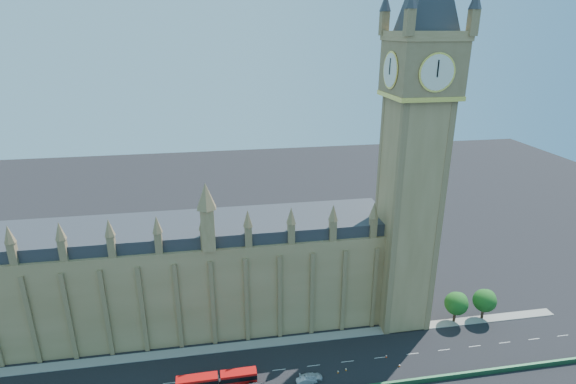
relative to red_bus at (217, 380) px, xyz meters
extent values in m
plane|color=black|center=(9.85, 2.46, -1.53)|extent=(400.00, 400.00, 0.00)
cube|color=olive|center=(-15.15, 24.46, 10.97)|extent=(120.00, 20.00, 25.00)
cube|color=#2D3035|center=(-15.15, 24.46, 24.97)|extent=(120.00, 18.00, 3.00)
cube|color=olive|center=(47.85, 16.46, 27.47)|extent=(12.00, 12.00, 58.00)
cube|color=olive|center=(47.85, 16.46, 62.47)|extent=(14.00, 14.00, 12.00)
cylinder|color=silver|center=(47.85, 9.31, 62.47)|extent=(7.20, 0.30, 7.20)
cube|color=olive|center=(47.85, 16.46, 69.47)|extent=(14.50, 14.50, 2.00)
cube|color=gray|center=(9.85, 11.96, -1.45)|extent=(160.00, 3.00, 0.16)
cylinder|color=#382619|center=(61.85, 12.46, 0.47)|extent=(0.70, 0.70, 4.00)
sphere|color=#134A17|center=(61.85, 12.46, 3.97)|extent=(6.00, 6.00, 6.00)
sphere|color=#134A17|center=(62.65, 12.76, 4.57)|extent=(4.38, 4.38, 4.38)
cylinder|color=#382619|center=(69.85, 12.46, 0.47)|extent=(0.70, 0.70, 4.00)
sphere|color=#134A17|center=(69.85, 12.46, 3.97)|extent=(6.00, 6.00, 6.00)
sphere|color=#134A17|center=(70.65, 12.76, 4.57)|extent=(4.38, 4.38, 4.38)
cube|color=red|center=(-4.15, -0.05, -0.08)|extent=(8.75, 2.54, 2.91)
cube|color=red|center=(4.66, 0.06, -0.08)|extent=(7.78, 2.52, 2.91)
cube|color=black|center=(-4.15, -0.05, 0.27)|extent=(8.80, 2.59, 1.10)
cube|color=black|center=(4.66, 0.06, 0.27)|extent=(7.83, 2.57, 1.10)
cylinder|color=black|center=(0.01, 0.00, -0.22)|extent=(0.81, 2.34, 2.33)
cylinder|color=black|center=(-6.96, 1.12, -1.05)|extent=(0.97, 0.30, 0.97)
cylinder|color=black|center=(-1.38, 1.19, -1.05)|extent=(0.97, 0.30, 0.97)
cylinder|color=black|center=(2.17, 1.24, -1.05)|extent=(0.97, 0.30, 0.97)
cylinder|color=black|center=(7.16, -1.12, -1.05)|extent=(0.97, 0.30, 0.97)
cylinder|color=black|center=(7.13, 1.30, -1.05)|extent=(0.97, 0.30, 0.97)
imported|color=#A0A2A7|center=(19.09, -2.49, -0.81)|extent=(4.48, 1.77, 1.45)
imported|color=silver|center=(20.27, -1.71, -0.79)|extent=(5.11, 2.08, 1.48)
cube|color=black|center=(39.25, 2.32, -1.51)|extent=(0.52, 0.52, 0.04)
cone|color=#FF390D|center=(39.25, 2.32, -1.18)|extent=(0.57, 0.57, 0.70)
cylinder|color=white|center=(39.25, 2.32, -1.08)|extent=(0.34, 0.34, 0.12)
cube|color=black|center=(28.67, -0.25, -1.51)|extent=(0.37, 0.37, 0.04)
cone|color=orange|center=(28.67, -0.25, -1.22)|extent=(0.41, 0.41, 0.62)
cylinder|color=white|center=(28.67, -0.25, -1.13)|extent=(0.30, 0.30, 0.11)
cube|color=black|center=(26.71, -0.71, -1.51)|extent=(0.48, 0.48, 0.04)
cone|color=orange|center=(26.71, -0.71, -1.21)|extent=(0.53, 0.53, 0.64)
cylinder|color=white|center=(26.71, -0.71, -1.12)|extent=(0.31, 0.31, 0.11)
cube|color=black|center=(41.02, -1.11, -1.51)|extent=(0.39, 0.39, 0.04)
cone|color=#FC530D|center=(41.02, -1.11, -1.22)|extent=(0.42, 0.42, 0.63)
cylinder|color=white|center=(41.02, -1.11, -1.13)|extent=(0.31, 0.31, 0.11)
camera|label=1|loc=(2.17, -78.26, 70.51)|focal=28.00mm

